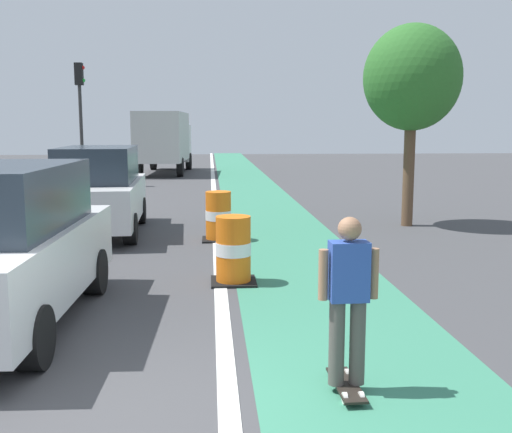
{
  "coord_description": "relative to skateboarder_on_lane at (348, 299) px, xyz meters",
  "views": [
    {
      "loc": [
        0.76,
        -5.03,
        2.51
      ],
      "look_at": [
        1.47,
        4.33,
        1.1
      ],
      "focal_mm": 42.22,
      "sensor_mm": 36.0,
      "label": 1
    }
  ],
  "objects": [
    {
      "name": "parked_suv_nearest",
      "position": [
        -3.9,
        2.23,
        0.12
      ],
      "size": [
        2.04,
        4.66,
        2.04
      ],
      "color": "silver",
      "rests_on": "ground"
    },
    {
      "name": "ground_plane",
      "position": [
        -2.03,
        -0.33,
        -0.91
      ],
      "size": [
        100.0,
        100.0,
        0.0
      ],
      "primitive_type": "plane",
      "color": "#424244"
    },
    {
      "name": "traffic_barrel_mid",
      "position": [
        -1.1,
        7.82,
        -0.38
      ],
      "size": [
        0.73,
        0.73,
        1.09
      ],
      "color": "orange",
      "rests_on": "ground"
    },
    {
      "name": "delivery_truck_down_block",
      "position": [
        -3.68,
        27.33,
        0.94
      ],
      "size": [
        2.67,
        7.7,
        3.23
      ],
      "color": "beige",
      "rests_on": "ground"
    },
    {
      "name": "bike_lane_strip",
      "position": [
        0.37,
        11.67,
        -0.91
      ],
      "size": [
        2.5,
        80.0,
        0.01
      ],
      "primitive_type": "cube",
      "color": "#387F60",
      "rests_on": "ground"
    },
    {
      "name": "pedestrian_crossing",
      "position": [
        -6.5,
        17.91,
        -0.05
      ],
      "size": [
        0.34,
        0.2,
        1.61
      ],
      "color": "#33333D",
      "rests_on": "ground"
    },
    {
      "name": "traffic_barrel_front",
      "position": [
        -0.91,
        4.12,
        -0.38
      ],
      "size": [
        0.73,
        0.73,
        1.09
      ],
      "color": "orange",
      "rests_on": "ground"
    },
    {
      "name": "lane_divider_stripe",
      "position": [
        -1.13,
        11.67,
        -0.91
      ],
      "size": [
        0.2,
        80.0,
        0.01
      ],
      "primitive_type": "cube",
      "color": "silver",
      "rests_on": "ground"
    },
    {
      "name": "skateboarder_on_lane",
      "position": [
        0.0,
        0.0,
        0.0
      ],
      "size": [
        0.57,
        0.8,
        1.69
      ],
      "color": "black",
      "rests_on": "ground"
    },
    {
      "name": "traffic_light_corner",
      "position": [
        -6.62,
        20.54,
        2.59
      ],
      "size": [
        0.41,
        0.32,
        5.1
      ],
      "color": "#2D2D2D",
      "rests_on": "ground"
    },
    {
      "name": "street_tree_sidewalk",
      "position": [
        3.72,
        9.45,
        2.76
      ],
      "size": [
        2.4,
        2.4,
        5.0
      ],
      "color": "brown",
      "rests_on": "ground"
    },
    {
      "name": "parked_suv_second",
      "position": [
        -3.87,
        8.87,
        0.12
      ],
      "size": [
        2.06,
        4.67,
        2.04
      ],
      "color": "silver",
      "rests_on": "ground"
    }
  ]
}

